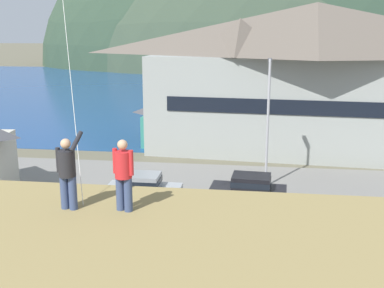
% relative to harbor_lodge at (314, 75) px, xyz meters
% --- Properties ---
extents(ground_plane, '(600.00, 600.00, 0.00)m').
position_rel_harbor_lodge_xyz_m(ground_plane, '(-8.10, -20.50, -6.26)').
color(ground_plane, '#66604C').
extents(parking_lot_pad, '(40.00, 20.00, 0.10)m').
position_rel_harbor_lodge_xyz_m(parking_lot_pad, '(-8.10, -15.50, -6.21)').
color(parking_lot_pad, gray).
rests_on(parking_lot_pad, ground).
extents(bay_water, '(360.00, 84.00, 0.03)m').
position_rel_harbor_lodge_xyz_m(bay_water, '(-8.10, 39.50, -6.24)').
color(bay_water, navy).
rests_on(bay_water, ground).
extents(far_hill_west_ridge, '(110.16, 73.03, 80.29)m').
position_rel_harbor_lodge_xyz_m(far_hill_west_ridge, '(-3.44, 96.01, -6.26)').
color(far_hill_west_ridge, '#3D4C38').
rests_on(far_hill_west_ridge, ground).
extents(far_hill_east_peak, '(135.93, 63.56, 89.50)m').
position_rel_harbor_lodge_xyz_m(far_hill_east_peak, '(3.53, 92.90, -6.26)').
color(far_hill_east_peak, '#334733').
rests_on(far_hill_east_peak, ground).
extents(harbor_lodge, '(27.90, 11.91, 11.82)m').
position_rel_harbor_lodge_xyz_m(harbor_lodge, '(0.00, 0.00, 0.00)').
color(harbor_lodge, '#999E99').
rests_on(harbor_lodge, ground).
extents(storage_shed_waterside, '(6.19, 5.46, 4.31)m').
position_rel_harbor_lodge_xyz_m(storage_shed_waterside, '(-11.08, 0.87, -4.02)').
color(storage_shed_waterside, '#338475').
rests_on(storage_shed_waterside, ground).
extents(wharf_dock, '(3.20, 11.44, 0.70)m').
position_rel_harbor_lodge_xyz_m(wharf_dock, '(-6.87, 11.29, -5.91)').
color(wharf_dock, '#70604C').
rests_on(wharf_dock, ground).
extents(moored_boat_wharfside, '(2.69, 7.13, 2.16)m').
position_rel_harbor_lodge_xyz_m(moored_boat_wharfside, '(-10.32, 14.36, -5.54)').
color(moored_boat_wharfside, silver).
rests_on(moored_boat_wharfside, ground).
extents(parked_car_back_row_left, '(4.31, 2.28, 1.82)m').
position_rel_harbor_lodge_xyz_m(parked_car_back_row_left, '(-4.73, -13.64, -5.19)').
color(parked_car_back_row_left, black).
rests_on(parked_car_back_row_left, parking_lot_pad).
extents(parked_car_mid_row_center, '(4.24, 2.14, 1.82)m').
position_rel_harbor_lodge_xyz_m(parked_car_mid_row_center, '(-9.98, -20.87, -5.19)').
color(parked_car_mid_row_center, black).
rests_on(parked_car_mid_row_center, parking_lot_pad).
extents(parked_car_front_row_end, '(4.20, 2.06, 1.82)m').
position_rel_harbor_lodge_xyz_m(parked_car_front_row_end, '(-10.66, -14.25, -5.19)').
color(parked_car_front_row_end, '#9EA3A8').
rests_on(parked_car_front_row_end, parking_lot_pad).
extents(parking_light_pole, '(0.24, 0.78, 7.98)m').
position_rel_harbor_lodge_xyz_m(parking_light_pole, '(-3.74, -9.95, -1.62)').
color(parking_light_pole, '#ADADB2').
rests_on(parking_light_pole, parking_lot_pad).
extents(person_kite_flyer, '(0.57, 0.64, 1.86)m').
position_rel_harbor_lodge_xyz_m(person_kite_flyer, '(-8.92, -28.72, 0.28)').
color(person_kite_flyer, '#384770').
rests_on(person_kite_flyer, grassy_hill_foreground).
extents(person_companion, '(0.53, 0.40, 1.74)m').
position_rel_harbor_lodge_xyz_m(person_companion, '(-7.57, -28.65, 0.26)').
color(person_companion, '#384770').
rests_on(person_companion, grassy_hill_foreground).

